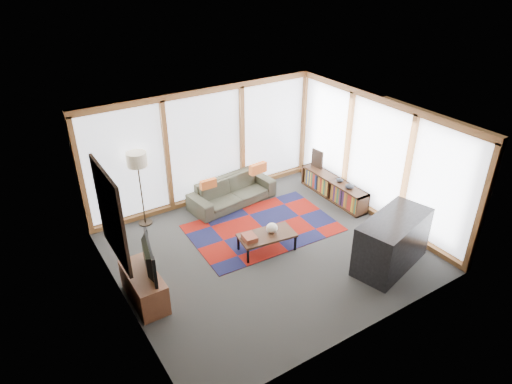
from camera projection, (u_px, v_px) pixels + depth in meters
ground at (267, 250)px, 8.80m from camera, size 5.50×5.50×0.00m
room_envelope at (273, 162)px, 8.70m from camera, size 5.52×5.02×2.62m
rug at (263, 228)px, 9.47m from camera, size 3.04×2.02×0.01m
sofa at (232, 192)px, 10.25m from camera, size 2.07×1.01×0.58m
pillow_left at (208, 184)px, 9.74m from camera, size 0.36×0.11×0.20m
pillow_right at (258, 168)px, 10.37m from camera, size 0.44×0.17×0.24m
floor_lamp at (141, 189)px, 9.25m from camera, size 0.41×0.41×1.63m
coffee_table at (267, 242)px, 8.72m from camera, size 1.13×0.67×0.36m
book_stack at (250, 238)px, 8.46m from camera, size 0.26×0.31×0.10m
vase at (272, 228)px, 8.66m from camera, size 0.26×0.26×0.19m
bookshelf at (333, 188)px, 10.49m from camera, size 0.35×1.94×0.49m
bowl_a at (350, 186)px, 9.96m from camera, size 0.24×0.24×0.10m
bowl_b at (340, 180)px, 10.23m from camera, size 0.17×0.17×0.08m
shelf_picture at (317, 159)px, 10.81m from camera, size 0.08×0.34×0.44m
tv_console at (144, 287)px, 7.45m from camera, size 0.46×1.10×0.55m
television at (144, 258)px, 7.23m from camera, size 0.34×0.96×0.55m
bar_counter at (392, 242)px, 8.19m from camera, size 1.69×1.10×0.99m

